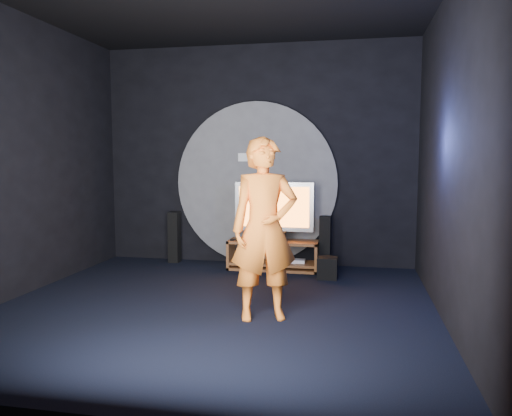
{
  "coord_description": "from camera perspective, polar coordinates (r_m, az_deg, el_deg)",
  "views": [
    {
      "loc": [
        1.56,
        -5.4,
        1.72
      ],
      "look_at": [
        0.28,
        1.05,
        1.05
      ],
      "focal_mm": 35.0,
      "sensor_mm": 36.0,
      "label": 1
    }
  ],
  "objects": [
    {
      "name": "tower_speaker_right",
      "position": [
        7.68,
        7.88,
        -4.02
      ],
      "size": [
        0.17,
        0.18,
        0.83
      ],
      "primitive_type": "cube",
      "color": "black",
      "rests_on": "ground"
    },
    {
      "name": "left_wall",
      "position": [
        6.76,
        -25.83,
        5.49
      ],
      "size": [
        0.04,
        5.0,
        3.5
      ],
      "primitive_type": "cube",
      "color": "black",
      "rests_on": "ground"
    },
    {
      "name": "front_wall",
      "position": [
        3.3,
        -17.17,
        6.08
      ],
      "size": [
        5.0,
        0.04,
        3.5
      ],
      "primitive_type": "cube",
      "color": "black",
      "rests_on": "ground"
    },
    {
      "name": "wall_disc_panel",
      "position": [
        8.01,
        -0.02,
        2.82
      ],
      "size": [
        2.6,
        0.11,
        2.6
      ],
      "color": "#515156",
      "rests_on": "ground"
    },
    {
      "name": "back_wall",
      "position": [
        8.05,
        0.06,
        6.03
      ],
      "size": [
        5.0,
        0.04,
        3.5
      ],
      "primitive_type": "cube",
      "color": "black",
      "rests_on": "ground"
    },
    {
      "name": "right_wall",
      "position": [
        5.48,
        21.2,
        5.74
      ],
      "size": [
        0.04,
        5.0,
        3.5
      ],
      "primitive_type": "cube",
      "color": "black",
      "rests_on": "ground"
    },
    {
      "name": "remote",
      "position": [
        7.65,
        -2.3,
        -3.67
      ],
      "size": [
        0.18,
        0.05,
        0.02
      ],
      "primitive_type": "cube",
      "color": "black",
      "rests_on": "media_console"
    },
    {
      "name": "tower_speaker_left",
      "position": [
        8.31,
        -9.31,
        -3.29
      ],
      "size": [
        0.17,
        0.18,
        0.83
      ],
      "primitive_type": "cube",
      "color": "black",
      "rests_on": "ground"
    },
    {
      "name": "floor",
      "position": [
        5.88,
        -4.77,
        -11.21
      ],
      "size": [
        5.0,
        5.0,
        0.0
      ],
      "primitive_type": "plane",
      "color": "black",
      "rests_on": "ground"
    },
    {
      "name": "tv",
      "position": [
        7.66,
        2.08,
        -0.05
      ],
      "size": [
        1.22,
        0.22,
        0.89
      ],
      "color": "#B8B9BF",
      "rests_on": "media_console"
    },
    {
      "name": "player",
      "position": [
        5.26,
        0.97,
        -2.4
      ],
      "size": [
        0.82,
        0.67,
        1.94
      ],
      "primitive_type": "imported",
      "rotation": [
        0.0,
        0.0,
        0.34
      ],
      "color": "orange",
      "rests_on": "ground"
    },
    {
      "name": "media_console",
      "position": [
        7.7,
        2.03,
        -5.61
      ],
      "size": [
        1.38,
        0.45,
        0.45
      ],
      "color": "brown",
      "rests_on": "ground"
    },
    {
      "name": "subwoofer",
      "position": [
        7.21,
        8.15,
        -6.78
      ],
      "size": [
        0.28,
        0.28,
        0.31
      ],
      "primitive_type": "cube",
      "color": "black",
      "rests_on": "ground"
    },
    {
      "name": "center_speaker",
      "position": [
        7.55,
        1.87,
        -3.29
      ],
      "size": [
        0.4,
        0.15,
        0.15
      ],
      "primitive_type": "cube",
      "color": "black",
      "rests_on": "media_console"
    }
  ]
}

